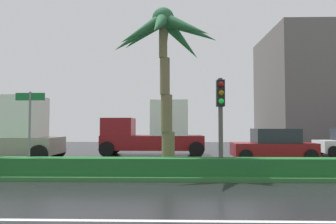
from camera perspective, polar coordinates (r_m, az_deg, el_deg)
ground_plane at (r=14.17m, az=-20.74°, el=-10.31°), size 90.00×42.00×0.10m
median_strip at (r=13.24m, az=-22.39°, el=-10.29°), size 85.50×4.00×0.15m
median_hedge at (r=11.93m, az=-25.10°, el=-9.30°), size 76.50×0.70×0.60m
palm_tree_centre_left at (r=12.42m, az=-0.87°, el=13.19°), size 4.42×4.48×6.53m
traffic_signal_median_right at (r=10.92m, az=10.01°, el=0.80°), size 0.28×0.43×3.46m
street_name_sign at (r=12.21m, az=-24.89°, el=-1.49°), size 1.10×0.08×3.00m
box_truck_lead at (r=18.53m, az=-29.23°, el=-3.32°), size 6.40×2.64×3.46m
box_truck_following at (r=19.19m, az=-2.68°, el=-3.61°), size 6.40×2.64×3.46m
car_in_traffic_leading at (r=17.16m, az=19.48°, el=-6.00°), size 4.30×2.02×1.72m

